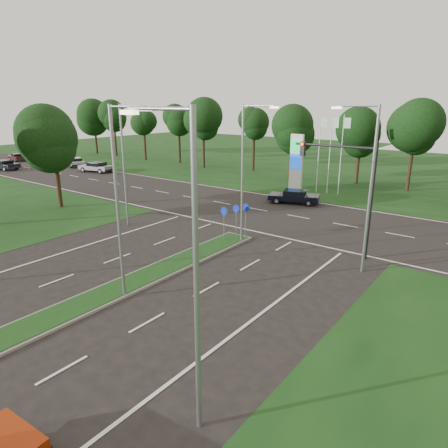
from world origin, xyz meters
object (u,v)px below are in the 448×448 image
Objects in this scene: navy_sedan at (294,196)px; far_car_b at (75,162)px; far_car_c at (3,165)px; far_car_d at (18,157)px; far_car_a at (96,167)px.

navy_sedan is 1.00× the size of far_car_b.
far_car_b is at bearing -46.32° from far_car_c.
navy_sedan reaches higher than far_car_d.
far_car_c is at bearing -118.90° from far_car_d.
far_car_b is (-36.81, 0.98, 0.02)m from navy_sedan.
far_car_d is at bearing 39.82° from far_car_c.
far_car_a is 13.97m from far_car_c.
far_car_a is 19.76m from far_car_d.
navy_sedan is 1.12× the size of far_car_d.
far_car_d is (-12.90, -2.12, -0.05)m from far_car_b.
far_car_a is 1.00× the size of far_car_c.
far_car_a reaches higher than far_car_d.
navy_sedan is 42.77m from far_car_c.
far_car_b is at bearing 68.78° from far_car_a.
far_car_c is at bearing 167.97° from far_car_b.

